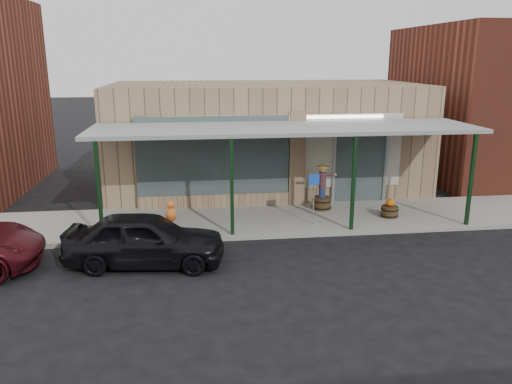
{
  "coord_description": "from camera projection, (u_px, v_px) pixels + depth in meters",
  "views": [
    {
      "loc": [
        -2.82,
        -11.67,
        5.16
      ],
      "look_at": [
        -1.04,
        2.6,
        1.29
      ],
      "focal_mm": 35.0,
      "sensor_mm": 36.0,
      "label": 1
    }
  ],
  "objects": [
    {
      "name": "awning",
      "position": [
        285.0,
        130.0,
        15.49
      ],
      "size": [
        12.0,
        3.0,
        3.04
      ],
      "color": "gray",
      "rests_on": "ground"
    },
    {
      "name": "ground",
      "position": [
        309.0,
        265.0,
        12.85
      ],
      "size": [
        120.0,
        120.0,
        0.0
      ],
      "primitive_type": "plane",
      "color": "black",
      "rests_on": "ground"
    },
    {
      "name": "barrel_pumpkin",
      "position": [
        390.0,
        210.0,
        16.21
      ],
      "size": [
        0.7,
        0.7,
        0.64
      ],
      "rotation": [
        0.0,
        0.0,
        0.38
      ],
      "color": "#49371D",
      "rests_on": "sidewalk"
    },
    {
      "name": "parked_sedan",
      "position": [
        145.0,
        239.0,
        12.73
      ],
      "size": [
        4.2,
        2.07,
        1.48
      ],
      "rotation": [
        0.0,
        0.0,
        1.46
      ],
      "color": "black",
      "rests_on": "ground"
    },
    {
      "name": "storefront",
      "position": [
        265.0,
        137.0,
        20.13
      ],
      "size": [
        12.0,
        6.25,
        4.2
      ],
      "color": "#977F5C",
      "rests_on": "ground"
    },
    {
      "name": "sidewalk",
      "position": [
        284.0,
        219.0,
        16.29
      ],
      "size": [
        40.0,
        3.2,
        0.15
      ],
      "primitive_type": "cube",
      "color": "gray",
      "rests_on": "ground"
    },
    {
      "name": "handicap_sign",
      "position": [
        314.0,
        192.0,
        15.3
      ],
      "size": [
        0.33,
        0.04,
        1.6
      ],
      "rotation": [
        0.0,
        0.0,
        0.05
      ],
      "color": "gray",
      "rests_on": "sidewalk"
    },
    {
      "name": "block_buildings_near",
      "position": [
        309.0,
        92.0,
        20.93
      ],
      "size": [
        61.0,
        8.0,
        8.0
      ],
      "color": "brown",
      "rests_on": "ground"
    },
    {
      "name": "barrel_scarecrow",
      "position": [
        322.0,
        194.0,
        16.97
      ],
      "size": [
        0.96,
        0.79,
        1.62
      ],
      "rotation": [
        0.0,
        0.0,
        -0.33
      ],
      "color": "#49371D",
      "rests_on": "sidewalk"
    }
  ]
}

